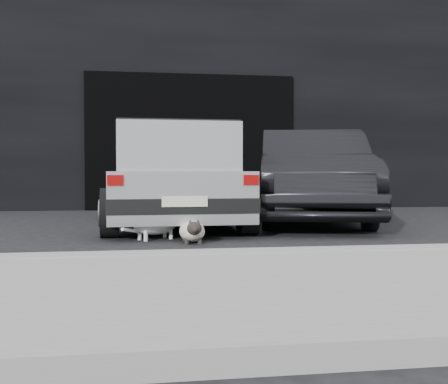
{
  "coord_description": "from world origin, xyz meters",
  "views": [
    {
      "loc": [
        -0.06,
        -6.79,
        0.71
      ],
      "look_at": [
        0.9,
        -0.69,
        0.5
      ],
      "focal_mm": 45.0,
      "sensor_mm": 36.0,
      "label": 1
    }
  ],
  "objects": [
    {
      "name": "building_facade",
      "position": [
        1.0,
        6.0,
        2.5
      ],
      "size": [
        34.0,
        4.0,
        5.0
      ],
      "primitive_type": "cube",
      "color": "black",
      "rests_on": "ground"
    },
    {
      "name": "cat_white",
      "position": [
        0.18,
        -0.8,
        0.18
      ],
      "size": [
        0.68,
        0.49,
        0.36
      ],
      "rotation": [
        0.0,
        0.0,
        -1.08
      ],
      "color": "white",
      "rests_on": "ground"
    },
    {
      "name": "silver_hatchback",
      "position": [
        0.41,
        0.62,
        0.72
      ],
      "size": [
        1.82,
        3.59,
        1.31
      ],
      "rotation": [
        0.0,
        0.0,
        0.02
      ],
      "color": "silver",
      "rests_on": "ground"
    },
    {
      "name": "ground",
      "position": [
        0.0,
        0.0,
        0.0
      ],
      "size": [
        80.0,
        80.0,
        0.0
      ],
      "primitive_type": "plane",
      "color": "black",
      "rests_on": "ground"
    },
    {
      "name": "cat_siamese",
      "position": [
        0.5,
        -1.16,
        0.12
      ],
      "size": [
        0.27,
        0.78,
        0.27
      ],
      "rotation": [
        0.0,
        0.0,
        3.13
      ],
      "color": "beige",
      "rests_on": "ground"
    },
    {
      "name": "sidewalk",
      "position": [
        1.0,
        -3.8,
        0.06
      ],
      "size": [
        18.0,
        2.2,
        0.11
      ],
      "primitive_type": "cube",
      "color": "gray",
      "rests_on": "ground"
    },
    {
      "name": "second_car",
      "position": [
        2.43,
        0.92,
        0.66
      ],
      "size": [
        2.32,
        4.25,
        1.33
      ],
      "primitive_type": "imported",
      "rotation": [
        0.0,
        0.0,
        -0.24
      ],
      "color": "black",
      "rests_on": "ground"
    },
    {
      "name": "garage_opening",
      "position": [
        1.0,
        3.99,
        1.3
      ],
      "size": [
        4.0,
        0.1,
        2.6
      ],
      "primitive_type": "cube",
      "color": "black",
      "rests_on": "ground"
    },
    {
      "name": "curb",
      "position": [
        1.0,
        -2.6,
        0.06
      ],
      "size": [
        18.0,
        0.25,
        0.12
      ],
      "primitive_type": "cube",
      "color": "gray",
      "rests_on": "ground"
    }
  ]
}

